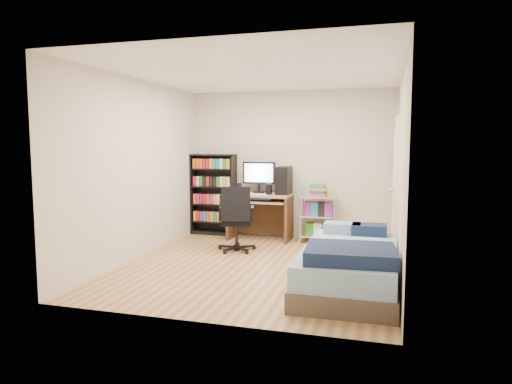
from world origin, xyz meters
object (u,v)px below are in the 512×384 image
(bed, at_px, (349,265))
(computer_desk, at_px, (267,198))
(media_shelf, at_px, (213,193))
(office_chair, at_px, (236,230))

(bed, bearing_deg, computer_desk, 123.91)
(media_shelf, height_order, bed, media_shelf)
(computer_desk, relative_size, office_chair, 1.32)
(computer_desk, xyz_separation_m, office_chair, (-0.21, -0.99, -0.39))
(bed, bearing_deg, media_shelf, 136.29)
(computer_desk, height_order, office_chair, computer_desk)
(media_shelf, relative_size, computer_desk, 1.14)
(media_shelf, distance_m, bed, 3.59)
(media_shelf, bearing_deg, office_chair, -54.67)
(media_shelf, height_order, office_chair, media_shelf)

